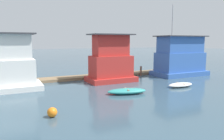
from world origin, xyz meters
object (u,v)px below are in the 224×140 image
houseboat_white (1,65)px  houseboat_blue (180,57)px  buoy_orange (52,112)px  dinghy_teal (127,91)px  mooring_post_near_right (141,71)px  houseboat_red (111,61)px  dinghy_white (181,85)px

houseboat_white → houseboat_blue: houseboat_blue is taller
houseboat_white → buoy_orange: (2.69, -9.10, -1.99)m
houseboat_blue → dinghy_teal: 12.82m
houseboat_white → dinghy_teal: size_ratio=1.92×
buoy_orange → mooring_post_near_right: bearing=38.6°
houseboat_red → mooring_post_near_right: size_ratio=4.29×
houseboat_blue → buoy_orange: 20.15m
houseboat_white → buoy_orange: houseboat_white is taller
dinghy_white → buoy_orange: 13.31m
mooring_post_near_right → buoy_orange: size_ratio=2.05×
houseboat_white → dinghy_white: 16.86m
houseboat_red → dinghy_white: houseboat_red is taller
dinghy_white → mooring_post_near_right: 7.51m
buoy_orange → dinghy_white: bearing=13.6°
dinghy_teal → buoy_orange: size_ratio=6.00×
dinghy_teal → dinghy_white: 6.15m
houseboat_red → buoy_orange: houseboat_red is taller
dinghy_teal → dinghy_white: dinghy_teal is taller
mooring_post_near_right → dinghy_white: bearing=-92.8°
houseboat_blue → buoy_orange: (-18.05, -8.72, -2.04)m
houseboat_red → dinghy_teal: 6.28m
houseboat_white → houseboat_red: bearing=-1.7°
houseboat_white → dinghy_teal: houseboat_white is taller
dinghy_white → houseboat_blue: bearing=47.6°
dinghy_white → buoy_orange: (-12.94, -3.13, 0.10)m
houseboat_blue → houseboat_red: bearing=179.7°
dinghy_teal → mooring_post_near_right: (6.52, 7.65, 0.37)m
houseboat_red → houseboat_blue: size_ratio=0.59×
dinghy_teal → mooring_post_near_right: size_ratio=2.92×
dinghy_teal → buoy_orange: (-6.79, -2.97, 0.06)m
mooring_post_near_right → houseboat_blue: bearing=-21.8°
mooring_post_near_right → buoy_orange: mooring_post_near_right is taller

